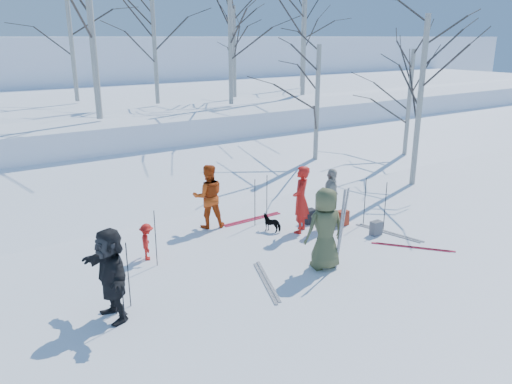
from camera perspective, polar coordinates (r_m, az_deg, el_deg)
ground at (r=11.87m, az=4.08°, el=-7.81°), size 120.00×120.00×0.00m
snow_ramp at (r=17.50m, az=-10.09°, el=0.87°), size 70.00×9.49×4.12m
snow_plateau at (r=26.60m, az=-19.13°, el=7.69°), size 70.00×18.00×2.20m
far_hill at (r=47.00m, az=-26.25°, el=11.93°), size 90.00×30.00×6.00m
skier_olive_center at (r=11.24m, az=7.89°, el=-4.19°), size 1.02×0.77×1.88m
skier_red_north at (r=13.25m, az=5.14°, el=-0.86°), size 0.79×0.75×1.82m
skier_redor_behind at (r=13.61m, az=-5.47°, el=-0.49°), size 1.03×0.92×1.77m
skier_red_seated at (r=12.00m, az=-12.35°, el=-5.58°), size 0.52×0.65×0.89m
skier_cream_east at (r=13.69m, az=8.53°, el=-0.74°), size 1.05×0.82×1.66m
skier_grey_west at (r=9.59m, az=-16.27°, el=-9.01°), size 0.64×1.69×1.79m
dog at (r=13.48m, az=1.86°, el=-3.53°), size 0.51×0.60×0.46m
upright_ski_left at (r=11.23m, az=9.63°, el=-4.24°), size 0.10×0.17×1.90m
upright_ski_right at (r=11.35m, az=9.84°, el=-4.03°), size 0.15×0.23×1.89m
ski_pair_a at (r=13.86m, az=14.96°, el=-4.53°), size 1.04×1.99×0.02m
ski_pair_b at (r=10.87m, az=1.20°, el=-10.19°), size 1.46×2.03×0.02m
ski_pair_c at (r=14.37m, az=-0.40°, el=-3.13°), size 0.29×1.91×0.02m
ski_pair_d at (r=13.12m, az=17.47°, el=-6.03°), size 2.07×2.10×0.02m
ski_pole_a at (r=13.70m, az=-0.13°, el=-1.23°), size 0.02×0.02×1.34m
ski_pole_b at (r=9.78m, az=-15.96°, el=-9.90°), size 0.02×0.02×1.34m
ski_pole_c at (r=9.47m, az=-15.04°, el=-10.77°), size 0.02×0.02×1.34m
ski_pole_d at (r=13.87m, az=14.55°, el=-1.58°), size 0.02×0.02×1.34m
ski_pole_e at (r=14.14m, az=12.33°, el=-1.05°), size 0.02×0.02×1.34m
ski_pole_f at (r=11.65m, az=7.86°, el=-4.83°), size 0.02×0.02×1.34m
ski_pole_g at (r=11.55m, az=-11.41°, el=-5.22°), size 0.02×0.02×1.34m
ski_pole_h at (r=9.99m, az=-14.39°, el=-9.17°), size 0.02×0.02×1.34m
ski_pole_i at (r=14.12m, az=1.25°, el=-0.66°), size 0.02×0.02×1.34m
backpack_red at (r=14.10m, az=9.85°, el=-2.93°), size 0.32×0.22×0.42m
backpack_grey at (r=13.60m, az=13.56°, el=-4.03°), size 0.30×0.20×0.38m
backpack_dark at (r=14.12m, az=6.13°, el=-2.78°), size 0.34×0.24×0.40m
birch_plateau_a at (r=22.09m, az=-2.95°, el=16.95°), size 4.36×4.36×5.37m
birch_plateau_c at (r=18.86m, az=-18.54°, el=19.84°), size 6.10×6.10×7.85m
birch_plateau_e at (r=25.71m, az=5.58°, el=19.71°), size 6.09×6.09×7.84m
birch_plateau_h at (r=24.44m, az=-20.42°, el=16.40°), size 4.61×4.61×5.73m
birch_plateau_i at (r=24.66m, az=-2.49°, el=15.66°), size 3.55×3.55×4.22m
birch_plateau_j at (r=30.24m, az=5.35°, el=16.98°), size 4.34×4.34×5.34m
birch_plateau_k at (r=22.63m, az=-11.53°, el=16.15°), size 4.08×4.08×4.97m
birch_edge_b at (r=18.09m, az=18.21°, el=9.65°), size 4.63×4.63×5.76m
birch_edge_c at (r=21.58m, az=17.05°, el=9.28°), size 3.80×3.80×4.57m
birch_edge_e at (r=19.05m, az=6.97°, el=9.24°), size 3.94×3.94×4.77m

